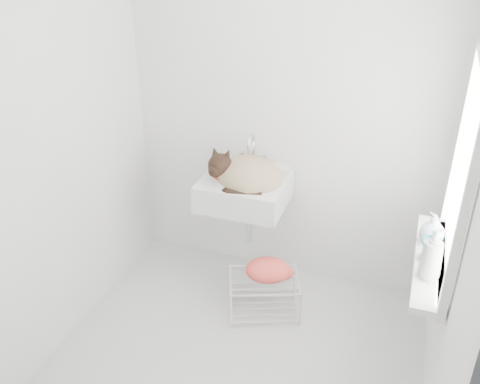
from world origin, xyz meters
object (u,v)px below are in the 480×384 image
(bottle_b, at_px, (429,259))
(bottle_c, at_px, (430,242))
(sink, at_px, (245,179))
(cat, at_px, (245,175))
(bottle_a, at_px, (428,277))
(wire_rack, at_px, (264,293))

(bottle_b, relative_size, bottle_c, 1.05)
(sink, relative_size, bottle_c, 3.32)
(cat, distance_m, bottle_a, 1.38)
(bottle_b, bearing_deg, wire_rack, 163.79)
(cat, bearing_deg, bottle_b, -22.33)
(wire_rack, relative_size, bottle_a, 1.91)
(wire_rack, height_order, bottle_c, bottle_c)
(sink, distance_m, bottle_b, 1.33)
(sink, height_order, bottle_a, bottle_a)
(sink, xyz_separation_m, bottle_c, (1.21, -0.39, 0.00))
(wire_rack, relative_size, bottle_b, 2.53)
(cat, relative_size, bottle_b, 2.69)
(bottle_b, distance_m, bottle_c, 0.17)
(bottle_c, bearing_deg, bottle_b, -90.00)
(bottle_a, bearing_deg, wire_rack, 155.69)
(cat, bearing_deg, bottle_c, -15.10)
(wire_rack, height_order, bottle_b, bottle_b)
(sink, xyz_separation_m, wire_rack, (0.24, -0.28, -0.70))
(wire_rack, bearing_deg, bottle_a, -24.31)
(cat, bearing_deg, bottle_a, -28.23)
(sink, xyz_separation_m, bottle_b, (1.21, -0.56, 0.00))
(bottle_c, bearing_deg, cat, 162.85)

